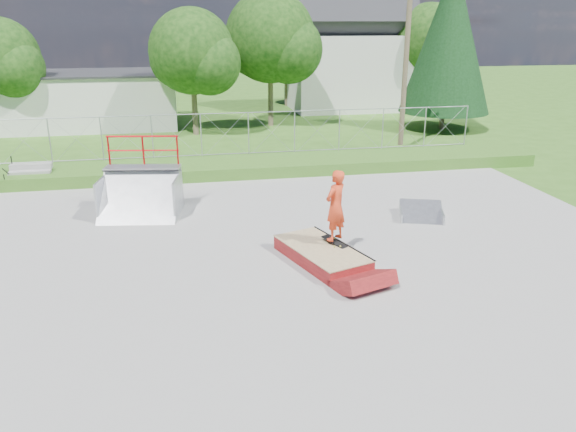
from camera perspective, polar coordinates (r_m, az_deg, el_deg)
name	(u,v)px	position (r m, az deg, el deg)	size (l,w,h in m)	color
ground	(300,262)	(14.62, 1.21, -4.70)	(120.00, 120.00, 0.00)	#36631C
concrete_pad	(300,261)	(14.61, 1.21, -4.63)	(20.00, 16.00, 0.04)	#999996
grass_berm	(252,165)	(23.43, -3.66, 5.16)	(24.00, 3.00, 0.50)	#36631C
grind_box	(322,255)	(14.55, 3.43, -3.96)	(2.16, 3.06, 0.41)	maroon
quarter_pipe	(139,180)	(18.25, -14.94, 3.57)	(2.41, 2.04, 2.41)	#A3A5AB
flat_bank_ramp	(421,213)	(18.20, 13.39, 0.34)	(1.31, 1.40, 0.40)	#A3A5AB
skateboard	(334,242)	(14.73, 4.73, -2.65)	(0.22, 0.80, 0.02)	black
skater	(335,208)	(14.41, 4.84, 0.79)	(0.68, 0.45, 1.86)	#E9401E
concrete_stairs	(29,177)	(23.15, -24.78, 3.62)	(1.50, 1.60, 0.80)	#999996
chain_link_fence	(249,133)	(24.16, -4.03, 8.37)	(20.00, 0.06, 1.80)	#9EA1A7
utility_building_flat	(89,100)	(35.71, -19.52, 11.03)	(10.00, 6.00, 3.00)	silver
gable_house	(349,53)	(40.86, 6.18, 16.18)	(8.40, 6.08, 8.94)	silver
utility_pole	(406,65)	(27.17, 11.86, 14.76)	(0.24, 0.24, 8.00)	brown
tree_left_near	(197,55)	(30.96, -9.25, 15.86)	(4.76, 4.48, 6.65)	brown
tree_center	(276,41)	(33.36, -1.28, 17.36)	(5.44, 5.12, 7.60)	brown
tree_left_far	(4,61)	(34.15, -26.91, 13.89)	(4.42, 4.16, 6.18)	brown
tree_right_far	(434,43)	(40.68, 14.58, 16.69)	(5.10, 4.80, 7.12)	brown
tree_back_mid	(290,55)	(41.76, 0.22, 16.07)	(4.08, 3.84, 5.70)	brown
conifer_tree	(449,38)	(33.53, 16.06, 17.01)	(5.04, 5.04, 9.10)	brown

